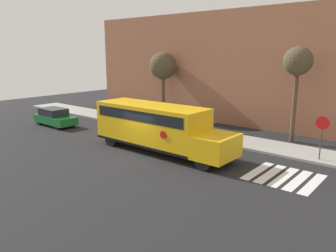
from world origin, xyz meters
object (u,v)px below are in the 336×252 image
(parked_car, at_px, (55,117))
(tree_far_sidewalk, at_px, (163,67))
(stop_sign, at_px, (322,132))
(school_bus, at_px, (156,125))
(tree_near_sidewalk, at_px, (298,64))

(parked_car, height_order, tree_far_sidewalk, tree_far_sidewalk)
(stop_sign, relative_size, tree_far_sidewalk, 0.43)
(school_bus, bearing_deg, tree_far_sidewalk, 128.46)
(stop_sign, xyz_separation_m, tree_far_sidewalk, (-15.29, 4.17, 3.05))
(parked_car, relative_size, tree_near_sidewalk, 0.63)
(tree_near_sidewalk, bearing_deg, stop_sign, -50.57)
(school_bus, relative_size, tree_near_sidewalk, 1.47)
(parked_car, distance_m, stop_sign, 20.62)
(stop_sign, height_order, tree_near_sidewalk, tree_near_sidewalk)
(tree_near_sidewalk, height_order, tree_far_sidewalk, tree_near_sidewalk)
(parked_car, distance_m, tree_near_sidewalk, 19.56)
(stop_sign, bearing_deg, school_bus, -153.30)
(school_bus, xyz_separation_m, stop_sign, (8.56, 4.30, 0.10))
(tree_near_sidewalk, distance_m, tree_far_sidewalk, 12.57)
(school_bus, distance_m, tree_near_sidewalk, 10.29)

